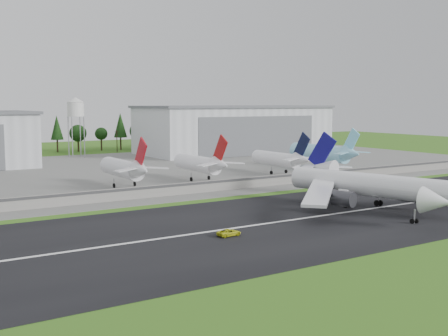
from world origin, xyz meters
TOP-DOWN VIEW (x-y plane):
  - ground at (0.00, 0.00)m, footprint 600.00×600.00m
  - runway at (0.00, 10.00)m, footprint 320.00×60.00m
  - runway_centerline at (0.00, 10.00)m, footprint 220.00×1.00m
  - apron at (0.00, 120.00)m, footprint 320.00×150.00m
  - blast_fence at (0.00, 54.99)m, footprint 240.00×0.61m
  - hangar_east at (75.00, 164.92)m, footprint 102.00×47.00m
  - water_tower at (-5.00, 185.00)m, footprint 8.40×8.40m
  - utility_poles at (0.00, 200.00)m, footprint 230.00×3.00m
  - treeline at (0.00, 215.00)m, footprint 320.00×16.00m
  - main_airliner at (13.32, 9.58)m, footprint 55.37×58.47m
  - ground_vehicle at (-31.93, 4.69)m, footprint 5.21×2.69m
  - parked_jet_red_a at (-23.99, 76.55)m, footprint 7.36×31.29m
  - parked_jet_red_b at (3.66, 76.54)m, footprint 7.36×31.29m
  - parked_jet_navy at (37.70, 76.51)m, footprint 7.36×31.29m
  - parked_jet_skyblue at (63.96, 81.62)m, footprint 7.36×37.29m

SIDE VIEW (x-z plane):
  - ground at x=0.00m, z-range 0.00..0.00m
  - utility_poles at x=0.00m, z-range -6.00..6.00m
  - treeline at x=0.00m, z-range -11.00..11.00m
  - runway at x=0.00m, z-range 0.00..0.10m
  - apron at x=0.00m, z-range 0.00..0.10m
  - runway_centerline at x=0.00m, z-range 0.10..0.12m
  - ground_vehicle at x=-31.93m, z-range 0.10..1.51m
  - blast_fence at x=0.00m, z-range 0.06..3.56m
  - main_airliner at x=13.32m, z-range -4.19..13.98m
  - parked_jet_navy at x=37.70m, z-range -2.29..14.11m
  - parked_jet_red_b at x=3.66m, z-range -2.22..14.32m
  - parked_jet_red_a at x=-23.99m, z-range -2.19..14.43m
  - parked_jet_skyblue at x=63.96m, z-range -2.00..15.16m
  - hangar_east at x=75.00m, z-range 0.03..25.23m
  - water_tower at x=-5.00m, z-range 9.85..39.25m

